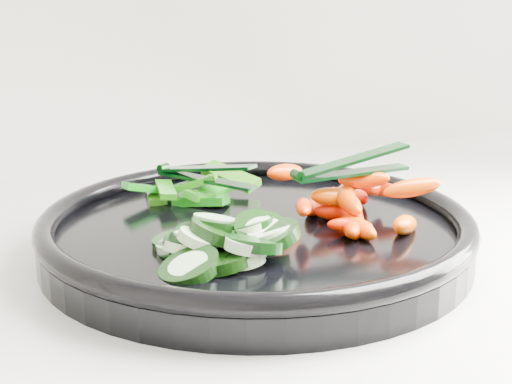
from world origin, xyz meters
name	(u,v)px	position (x,y,z in m)	size (l,w,h in m)	color
veggie_tray	(256,230)	(-0.70, 1.66, 0.95)	(0.47, 0.47, 0.04)	black
cucumber_pile	(219,241)	(-0.75, 1.62, 0.96)	(0.13, 0.12, 0.04)	black
carrot_pile	(351,202)	(-0.62, 1.64, 0.97)	(0.13, 0.14, 0.05)	#FF1A00
pepper_pile	(195,191)	(-0.72, 1.76, 0.96)	(0.14, 0.10, 0.04)	#1F6709
tong_carrot	(349,167)	(-0.62, 1.64, 1.00)	(0.11, 0.02, 0.02)	black
tong_pepper	(203,174)	(-0.71, 1.76, 0.98)	(0.07, 0.10, 0.02)	black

